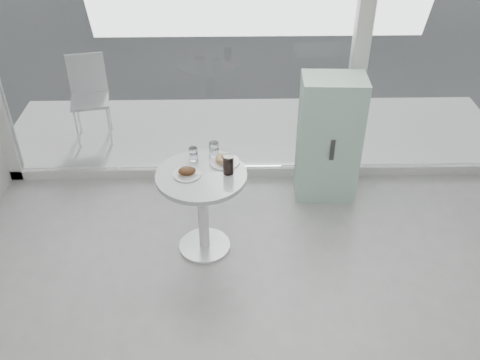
{
  "coord_description": "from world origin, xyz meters",
  "views": [
    {
      "loc": [
        -0.26,
        -1.53,
        3.15
      ],
      "look_at": [
        -0.2,
        1.7,
        0.85
      ],
      "focal_mm": 40.0,
      "sensor_mm": 36.0,
      "label": 1
    }
  ],
  "objects_px": {
    "main_table": "(202,196)",
    "water_tumbler_a": "(193,155)",
    "cola_glass": "(228,165)",
    "water_tumbler_b": "(214,150)",
    "plate_fritter": "(187,172)",
    "mint_cabinet": "(329,139)",
    "patio_chair": "(89,92)",
    "plate_donut": "(224,160)"
  },
  "relations": [
    {
      "from": "mint_cabinet",
      "to": "plate_donut",
      "type": "distance_m",
      "value": 1.16
    },
    {
      "from": "plate_fritter",
      "to": "plate_donut",
      "type": "distance_m",
      "value": 0.33
    },
    {
      "from": "main_table",
      "to": "plate_donut",
      "type": "bearing_deg",
      "value": 41.0
    },
    {
      "from": "main_table",
      "to": "cola_glass",
      "type": "xyz_separation_m",
      "value": [
        0.21,
        0.01,
        0.3
      ]
    },
    {
      "from": "water_tumbler_a",
      "to": "main_table",
      "type": "bearing_deg",
      "value": -70.78
    },
    {
      "from": "main_table",
      "to": "water_tumbler_a",
      "type": "xyz_separation_m",
      "value": [
        -0.07,
        0.19,
        0.27
      ]
    },
    {
      "from": "water_tumbler_b",
      "to": "mint_cabinet",
      "type": "bearing_deg",
      "value": 26.88
    },
    {
      "from": "main_table",
      "to": "water_tumbler_b",
      "type": "bearing_deg",
      "value": 68.81
    },
    {
      "from": "mint_cabinet",
      "to": "plate_donut",
      "type": "relative_size",
      "value": 4.98
    },
    {
      "from": "water_tumbler_a",
      "to": "cola_glass",
      "type": "distance_m",
      "value": 0.34
    },
    {
      "from": "water_tumbler_a",
      "to": "cola_glass",
      "type": "height_order",
      "value": "cola_glass"
    },
    {
      "from": "patio_chair",
      "to": "plate_donut",
      "type": "distance_m",
      "value": 2.26
    },
    {
      "from": "plate_fritter",
      "to": "water_tumbler_a",
      "type": "distance_m",
      "value": 0.21
    },
    {
      "from": "patio_chair",
      "to": "main_table",
      "type": "bearing_deg",
      "value": -65.97
    },
    {
      "from": "patio_chair",
      "to": "water_tumbler_a",
      "type": "relative_size",
      "value": 7.97
    },
    {
      "from": "mint_cabinet",
      "to": "patio_chair",
      "type": "bearing_deg",
      "value": 158.45
    },
    {
      "from": "main_table",
      "to": "plate_fritter",
      "type": "distance_m",
      "value": 0.27
    },
    {
      "from": "plate_donut",
      "to": "plate_fritter",
      "type": "bearing_deg",
      "value": -149.39
    },
    {
      "from": "plate_donut",
      "to": "cola_glass",
      "type": "relative_size",
      "value": 1.53
    },
    {
      "from": "mint_cabinet",
      "to": "cola_glass",
      "type": "height_order",
      "value": "mint_cabinet"
    },
    {
      "from": "plate_donut",
      "to": "water_tumbler_a",
      "type": "height_order",
      "value": "water_tumbler_a"
    },
    {
      "from": "main_table",
      "to": "cola_glass",
      "type": "relative_size",
      "value": 4.82
    },
    {
      "from": "mint_cabinet",
      "to": "plate_fritter",
      "type": "height_order",
      "value": "mint_cabinet"
    },
    {
      "from": "water_tumbler_b",
      "to": "cola_glass",
      "type": "bearing_deg",
      "value": -64.07
    },
    {
      "from": "mint_cabinet",
      "to": "cola_glass",
      "type": "relative_size",
      "value": 7.6
    },
    {
      "from": "plate_fritter",
      "to": "plate_donut",
      "type": "xyz_separation_m",
      "value": [
        0.29,
        0.17,
        -0.01
      ]
    },
    {
      "from": "water_tumbler_b",
      "to": "plate_fritter",
      "type": "bearing_deg",
      "value": -127.69
    },
    {
      "from": "patio_chair",
      "to": "cola_glass",
      "type": "height_order",
      "value": "patio_chair"
    },
    {
      "from": "plate_donut",
      "to": "water_tumbler_a",
      "type": "distance_m",
      "value": 0.25
    },
    {
      "from": "main_table",
      "to": "water_tumbler_a",
      "type": "bearing_deg",
      "value": 109.22
    },
    {
      "from": "patio_chair",
      "to": "plate_fritter",
      "type": "bearing_deg",
      "value": -68.39
    },
    {
      "from": "plate_fritter",
      "to": "water_tumbler_b",
      "type": "height_order",
      "value": "water_tumbler_b"
    },
    {
      "from": "patio_chair",
      "to": "plate_fritter",
      "type": "relative_size",
      "value": 4.19
    },
    {
      "from": "cola_glass",
      "to": "plate_fritter",
      "type": "bearing_deg",
      "value": -176.28
    },
    {
      "from": "mint_cabinet",
      "to": "water_tumbler_b",
      "type": "xyz_separation_m",
      "value": [
        -1.04,
        -0.53,
        0.22
      ]
    },
    {
      "from": "mint_cabinet",
      "to": "patio_chair",
      "type": "height_order",
      "value": "mint_cabinet"
    },
    {
      "from": "plate_fritter",
      "to": "water_tumbler_b",
      "type": "xyz_separation_m",
      "value": [
        0.2,
        0.26,
        0.03
      ]
    },
    {
      "from": "mint_cabinet",
      "to": "plate_fritter",
      "type": "relative_size",
      "value": 5.53
    },
    {
      "from": "main_table",
      "to": "water_tumbler_a",
      "type": "height_order",
      "value": "water_tumbler_a"
    },
    {
      "from": "water_tumbler_a",
      "to": "water_tumbler_b",
      "type": "height_order",
      "value": "water_tumbler_b"
    },
    {
      "from": "water_tumbler_a",
      "to": "water_tumbler_b",
      "type": "xyz_separation_m",
      "value": [
        0.16,
        0.06,
        0.01
      ]
    },
    {
      "from": "patio_chair",
      "to": "water_tumbler_b",
      "type": "relative_size",
      "value": 7.05
    }
  ]
}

